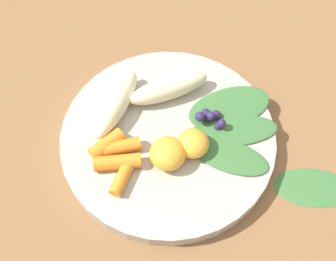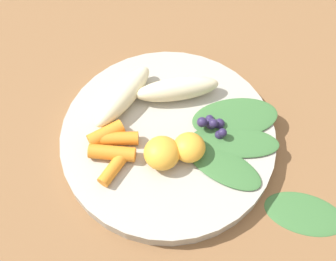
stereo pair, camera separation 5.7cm
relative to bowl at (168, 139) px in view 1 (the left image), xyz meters
name	(u,v)px [view 1 (the left image)]	position (x,y,z in m)	size (l,w,h in m)	color
ground_plane	(168,143)	(0.00, 0.00, -0.01)	(2.40, 2.40, 0.00)	brown
bowl	(168,139)	(0.00, 0.00, 0.00)	(0.28, 0.28, 0.02)	#B2AD9E
banana_peeled_left	(116,104)	(0.03, -0.07, 0.03)	(0.11, 0.03, 0.03)	beige
banana_peeled_right	(168,88)	(-0.04, -0.05, 0.03)	(0.11, 0.03, 0.03)	beige
orange_segment_near	(193,143)	(-0.01, 0.04, 0.03)	(0.04, 0.04, 0.03)	#F4A833
orange_segment_far	(168,154)	(0.02, 0.03, 0.03)	(0.05, 0.05, 0.03)	#F4A833
carrot_front	(107,145)	(0.07, -0.03, 0.02)	(0.02, 0.02, 0.05)	orange
carrot_mid_left	(122,147)	(0.06, -0.02, 0.02)	(0.02, 0.02, 0.05)	orange
carrot_mid_right	(116,160)	(0.08, 0.00, 0.02)	(0.02, 0.02, 0.06)	orange
carrot_rear	(123,177)	(0.08, 0.02, 0.02)	(0.02, 0.02, 0.05)	orange
blueberry_pile	(210,117)	(-0.06, 0.02, 0.02)	(0.04, 0.04, 0.02)	#2D234C
coconut_shred_patch	(213,139)	(-0.04, 0.04, 0.01)	(0.04, 0.04, 0.00)	white
kale_leaf_left	(229,156)	(-0.04, 0.07, 0.01)	(0.10, 0.05, 0.01)	#3D7038
kale_leaf_right	(234,130)	(-0.07, 0.05, 0.01)	(0.12, 0.05, 0.01)	#3D7038
kale_leaf_rear	(229,107)	(-0.09, 0.02, 0.01)	(0.12, 0.06, 0.01)	#3D7038
kale_leaf_stray	(313,187)	(-0.11, 0.16, -0.01)	(0.10, 0.05, 0.01)	#3D7038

